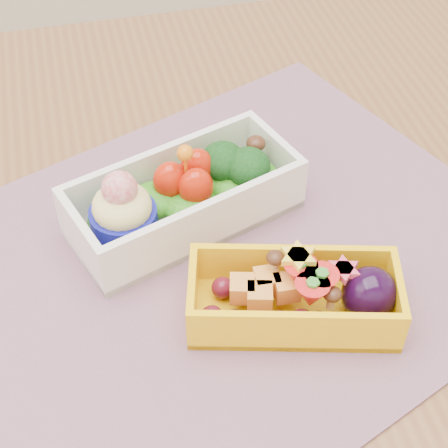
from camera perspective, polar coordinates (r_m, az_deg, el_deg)
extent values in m
cube|color=brown|center=(0.61, -2.48, -3.81)|extent=(1.20, 0.80, 0.04)
cube|color=gray|center=(0.58, -0.60, -3.12)|extent=(0.59, 0.53, 0.00)
cube|color=white|center=(0.60, -3.24, 2.12)|extent=(0.21, 0.14, 0.05)
ellipsoid|color=#4DA321|center=(0.60, -3.21, 1.61)|extent=(0.19, 0.13, 0.02)
cylinder|color=#13168F|center=(0.58, -7.96, -0.15)|extent=(0.05, 0.05, 0.03)
sphere|color=red|center=(0.55, -8.39, 2.83)|extent=(0.03, 0.03, 0.03)
ellipsoid|color=red|center=(0.59, -4.31, 3.46)|extent=(0.03, 0.03, 0.04)
ellipsoid|color=red|center=(0.59, -2.27, 2.95)|extent=(0.03, 0.03, 0.04)
ellipsoid|color=red|center=(0.60, -2.16, 4.53)|extent=(0.03, 0.03, 0.04)
sphere|color=orange|center=(0.57, -3.14, 5.70)|extent=(0.01, 0.01, 0.01)
ellipsoid|color=black|center=(0.61, -0.10, 5.06)|extent=(0.04, 0.04, 0.03)
ellipsoid|color=black|center=(0.60, 1.93, 4.56)|extent=(0.04, 0.04, 0.03)
ellipsoid|color=#3F2111|center=(0.62, 2.57, 6.47)|extent=(0.02, 0.02, 0.01)
cube|color=yellow|center=(0.53, 5.62, -5.86)|extent=(0.17, 0.11, 0.04)
ellipsoid|color=#5A1122|center=(0.53, 2.13, -6.62)|extent=(0.09, 0.06, 0.02)
cube|color=orange|center=(0.53, 3.16, -5.15)|extent=(0.05, 0.04, 0.02)
cone|color=red|center=(0.53, 6.07, -4.12)|extent=(0.03, 0.03, 0.03)
cone|color=red|center=(0.53, 7.73, -4.90)|extent=(0.03, 0.03, 0.03)
cone|color=red|center=(0.52, 7.00, -5.68)|extent=(0.03, 0.03, 0.03)
cylinder|color=yellow|center=(0.52, 5.96, -2.61)|extent=(0.03, 0.03, 0.01)
cylinder|color=#E53F5B|center=(0.53, 9.56, -3.64)|extent=(0.03, 0.03, 0.01)
ellipsoid|color=#3F2111|center=(0.54, 4.04, -3.76)|extent=(0.01, 0.01, 0.01)
ellipsoid|color=#3F2111|center=(0.52, 8.59, -6.09)|extent=(0.01, 0.01, 0.01)
ellipsoid|color=black|center=(0.54, 11.54, -5.52)|extent=(0.04, 0.04, 0.04)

